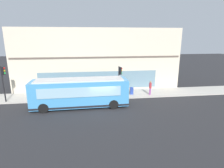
{
  "coord_description": "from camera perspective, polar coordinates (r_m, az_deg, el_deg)",
  "views": [
    {
      "loc": [
        -17.82,
        1.32,
        7.24
      ],
      "look_at": [
        2.65,
        -1.35,
        1.92
      ],
      "focal_mm": 28.89,
      "sensor_mm": 36.0,
      "label": 1
    }
  ],
  "objects": [
    {
      "name": "pedestrian_by_light_pole",
      "position": [
        22.12,
        -4.52,
        -1.88
      ],
      "size": [
        0.32,
        0.32,
        1.55
      ],
      "color": "#B23338",
      "rests_on": "sidewalk_curb"
    },
    {
      "name": "sidewalk_curb",
      "position": [
        23.38,
        -3.83,
        -3.42
      ],
      "size": [
        3.59,
        40.0,
        0.15
      ],
      "primitive_type": "cube",
      "color": "#B2ADA3",
      "rests_on": "ground"
    },
    {
      "name": "pedestrian_walking_along_curb",
      "position": [
        23.38,
        12.02,
        -0.89
      ],
      "size": [
        0.32,
        0.32,
        1.78
      ],
      "color": "#8C3F8C",
      "rests_on": "sidewalk_curb"
    },
    {
      "name": "city_bus_nearside",
      "position": [
        19.42,
        -10.05,
        -2.8
      ],
      "size": [
        2.77,
        10.09,
        3.07
      ],
      "color": "#3F8CC6",
      "rests_on": "ground"
    },
    {
      "name": "building_corner",
      "position": [
        27.98,
        -4.73,
        8.28
      ],
      "size": [
        7.61,
        22.93,
        8.52
      ],
      "color": "beige",
      "rests_on": "ground"
    },
    {
      "name": "ground",
      "position": [
        19.28,
        -2.98,
        -7.62
      ],
      "size": [
        120.0,
        120.0,
        0.0
      ],
      "primitive_type": "plane",
      "color": "#262628"
    },
    {
      "name": "pedestrian_near_hydrant",
      "position": [
        24.39,
        -19.35,
        -0.85
      ],
      "size": [
        0.32,
        0.32,
        1.73
      ],
      "color": "#99994C",
      "rests_on": "sidewalk_curb"
    },
    {
      "name": "traffic_light_down_block",
      "position": [
        23.28,
        -31.15,
        1.91
      ],
      "size": [
        0.32,
        0.49,
        4.12
      ],
      "color": "black",
      "rests_on": "sidewalk_curb"
    },
    {
      "name": "newspaper_vending_box",
      "position": [
        23.37,
        6.19,
        -2.13
      ],
      "size": [
        0.44,
        0.42,
        0.9
      ],
      "color": "#263F99",
      "rests_on": "sidewalk_curb"
    },
    {
      "name": "fire_hydrant",
      "position": [
        24.88,
        4.05,
        -1.27
      ],
      "size": [
        0.35,
        0.35,
        0.74
      ],
      "color": "yellow",
      "rests_on": "sidewalk_curb"
    },
    {
      "name": "traffic_light_near_corner",
      "position": [
        21.9,
        2.51,
        2.67
      ],
      "size": [
        0.32,
        0.49,
        3.76
      ],
      "color": "black",
      "rests_on": "sidewalk_curb"
    }
  ]
}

